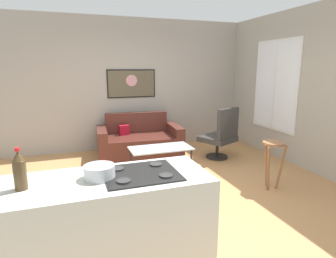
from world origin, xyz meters
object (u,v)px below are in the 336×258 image
(couch, at_px, (139,141))
(soda_bottle, at_px, (20,171))
(wall_painting, at_px, (132,84))
(coffee_table, at_px, (161,150))
(armchair, at_px, (221,135))
(mixing_bowl, at_px, (99,172))
(bar_stool, at_px, (273,154))

(couch, relative_size, soda_bottle, 5.53)
(wall_painting, bearing_deg, coffee_table, -86.07)
(couch, distance_m, wall_painting, 1.29)
(armchair, xyz_separation_m, wall_painting, (-1.45, 1.39, 0.94))
(soda_bottle, height_order, mixing_bowl, soda_bottle)
(soda_bottle, bearing_deg, bar_stool, 19.17)
(soda_bottle, distance_m, wall_painting, 4.31)
(coffee_table, height_order, soda_bottle, soda_bottle)
(armchair, distance_m, soda_bottle, 4.07)
(armchair, bearing_deg, bar_stool, -89.92)
(armchair, height_order, bar_stool, armchair)
(couch, bearing_deg, mixing_bowl, -108.31)
(soda_bottle, bearing_deg, mixing_bowl, 2.77)
(mixing_bowl, bearing_deg, soda_bottle, -177.23)
(couch, xyz_separation_m, mixing_bowl, (-1.11, -3.34, 0.68))
(coffee_table, bearing_deg, soda_bottle, -128.01)
(bar_stool, relative_size, wall_painting, 0.68)
(couch, xyz_separation_m, coffee_table, (0.11, -1.10, 0.12))
(coffee_table, distance_m, bar_stool, 1.79)
(soda_bottle, distance_m, mixing_bowl, 0.56)
(coffee_table, height_order, armchair, armchair)
(mixing_bowl, bearing_deg, wall_painting, 74.33)
(couch, height_order, soda_bottle, soda_bottle)
(bar_stool, distance_m, mixing_bowl, 2.80)
(coffee_table, bearing_deg, bar_stool, -41.53)
(mixing_bowl, distance_m, wall_painting, 4.11)
(couch, distance_m, soda_bottle, 3.84)
(couch, relative_size, coffee_table, 1.64)
(armchair, relative_size, bar_stool, 1.43)
(bar_stool, distance_m, soda_bottle, 3.33)
(couch, xyz_separation_m, bar_stool, (1.45, -2.29, 0.26))
(mixing_bowl, relative_size, wall_painting, 0.23)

